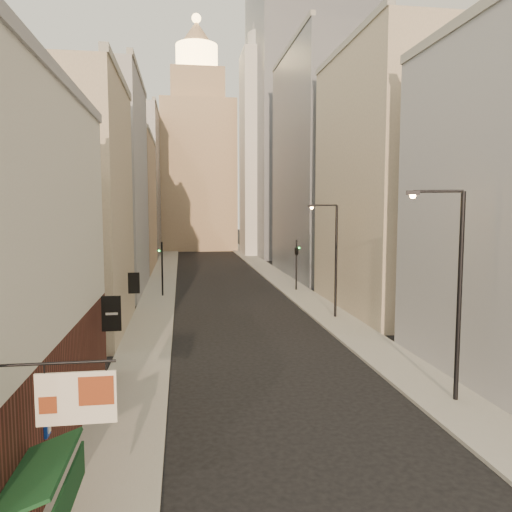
{
  "coord_description": "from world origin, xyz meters",
  "views": [
    {
      "loc": [
        -4.33,
        -7.26,
        8.01
      ],
      "look_at": [
        -0.72,
        16.94,
        5.66
      ],
      "focal_mm": 35.0,
      "sensor_mm": 36.0,
      "label": 1
    }
  ],
  "objects": [
    {
      "name": "sidewalk_left",
      "position": [
        -6.5,
        55.0,
        0.07
      ],
      "size": [
        3.0,
        140.0,
        0.15
      ],
      "primitive_type": "cube",
      "color": "gray",
      "rests_on": "ground"
    },
    {
      "name": "sidewalk_right",
      "position": [
        6.5,
        55.0,
        0.07
      ],
      "size": [
        3.0,
        140.0,
        0.15
      ],
      "primitive_type": "cube",
      "color": "gray",
      "rests_on": "ground"
    },
    {
      "name": "left_bldg_beige",
      "position": [
        -12.0,
        26.0,
        8.0
      ],
      "size": [
        8.0,
        12.0,
        16.0
      ],
      "primitive_type": "cube",
      "color": "tan",
      "rests_on": "ground"
    },
    {
      "name": "left_bldg_grey",
      "position": [
        -12.0,
        42.0,
        10.0
      ],
      "size": [
        8.0,
        16.0,
        20.0
      ],
      "primitive_type": "cube",
      "color": "#9F9FA4",
      "rests_on": "ground"
    },
    {
      "name": "left_bldg_tan",
      "position": [
        -12.0,
        60.0,
        8.5
      ],
      "size": [
        8.0,
        18.0,
        17.0
      ],
      "primitive_type": "cube",
      "color": "tan",
      "rests_on": "ground"
    },
    {
      "name": "left_bldg_wingrid",
      "position": [
        -12.0,
        80.0,
        12.0
      ],
      "size": [
        8.0,
        20.0,
        24.0
      ],
      "primitive_type": "cube",
      "color": "gray",
      "rests_on": "ground"
    },
    {
      "name": "right_bldg_beige",
      "position": [
        12.0,
        30.0,
        10.0
      ],
      "size": [
        8.0,
        16.0,
        20.0
      ],
      "primitive_type": "cube",
      "color": "tan",
      "rests_on": "ground"
    },
    {
      "name": "right_bldg_wingrid",
      "position": [
        12.0,
        50.0,
        13.0
      ],
      "size": [
        8.0,
        20.0,
        26.0
      ],
      "primitive_type": "cube",
      "color": "gray",
      "rests_on": "ground"
    },
    {
      "name": "highrise",
      "position": [
        18.0,
        78.0,
        25.66
      ],
      "size": [
        21.0,
        23.0,
        51.2
      ],
      "color": "gray",
      "rests_on": "ground"
    },
    {
      "name": "clock_tower",
      "position": [
        -1.0,
        92.0,
        17.63
      ],
      "size": [
        14.0,
        14.0,
        44.9
      ],
      "color": "tan",
      "rests_on": "ground"
    },
    {
      "name": "white_tower",
      "position": [
        10.0,
        78.0,
        18.61
      ],
      "size": [
        8.0,
        8.0,
        41.5
      ],
      "color": "silver",
      "rests_on": "ground"
    },
    {
      "name": "streetlamp_near",
      "position": [
        6.55,
        11.3,
        4.99
      ],
      "size": [
        2.2,
        0.94,
        8.74
      ],
      "rotation": [
        0.0,
        0.0,
        -0.35
      ],
      "color": "black",
      "rests_on": "ground"
    },
    {
      "name": "streetlamp_mid",
      "position": [
        6.44,
        27.21,
        4.72
      ],
      "size": [
        2.17,
        0.29,
        8.27
      ],
      "rotation": [
        0.0,
        0.0,
        -0.05
      ],
      "color": "black",
      "rests_on": "ground"
    },
    {
      "name": "traffic_light_left",
      "position": [
        -6.11,
        38.01,
        3.42
      ],
      "size": [
        0.54,
        0.43,
        5.0
      ],
      "rotation": [
        0.0,
        0.0,
        3.34
      ],
      "color": "black",
      "rests_on": "ground"
    },
    {
      "name": "traffic_light_right",
      "position": [
        6.58,
        39.38,
        3.86
      ],
      "size": [
        0.74,
        0.74,
        5.0
      ],
      "rotation": [
        0.0,
        0.0,
        3.41
      ],
      "color": "black",
      "rests_on": "ground"
    }
  ]
}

